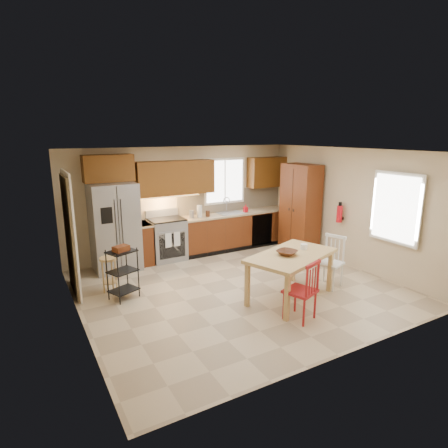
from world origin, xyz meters
TOP-DOWN VIEW (x-y plane):
  - floor at (0.00, 0.00)m, footprint 5.50×5.50m
  - ceiling at (0.00, 0.00)m, footprint 5.50×5.00m
  - wall_back at (0.00, 2.50)m, footprint 5.50×0.02m
  - wall_front at (0.00, -2.50)m, footprint 5.50×0.02m
  - wall_left at (-2.75, 0.00)m, footprint 0.02×5.00m
  - wall_right at (2.75, 0.00)m, footprint 0.02×5.00m
  - refrigerator at (-1.70, 2.12)m, footprint 0.92×0.75m
  - range_stove at (-0.55, 2.19)m, footprint 0.76×0.63m
  - base_cabinet_narrow at (-1.10, 2.20)m, footprint 0.30×0.60m
  - base_cabinet_run at (1.29, 2.20)m, footprint 2.92×0.60m
  - dishwasher at (1.85, 1.91)m, footprint 0.60×0.02m
  - backsplash at (1.29, 2.48)m, footprint 2.92×0.03m
  - upper_over_fridge at (-1.70, 2.33)m, footprint 1.00×0.35m
  - upper_left_block at (-0.25, 2.33)m, footprint 1.80×0.35m
  - upper_right_block at (2.25, 2.33)m, footprint 1.00×0.35m
  - window_back at (1.10, 2.48)m, footprint 1.12×0.04m
  - sink at (1.10, 2.20)m, footprint 0.62×0.46m
  - undercab_glow at (-0.55, 2.30)m, footprint 1.60×0.30m
  - soap_bottle at (1.48, 2.10)m, footprint 0.09×0.09m
  - paper_towel at (0.25, 2.15)m, footprint 0.12×0.12m
  - canister_steel at (0.05, 2.15)m, footprint 0.11×0.11m
  - canister_wood at (0.45, 2.12)m, footprint 0.10×0.10m
  - pantry at (2.43, 1.20)m, footprint 0.50×0.95m
  - fire_extinguisher at (2.63, 0.15)m, footprint 0.12×0.12m
  - window_right at (2.68, -1.15)m, footprint 0.04×1.02m
  - doorway at (-2.67, 1.30)m, footprint 0.04×0.95m
  - dining_table at (0.55, -0.80)m, footprint 1.84×1.41m
  - chair_red at (0.20, -1.45)m, footprint 0.57×0.57m
  - chair_white at (1.50, -0.75)m, footprint 0.57×0.57m
  - table_bowl at (0.45, -0.80)m, footprint 0.42×0.42m
  - table_jar at (0.91, -0.70)m, footprint 0.16×0.16m
  - bar_stool at (-2.10, 1.02)m, footprint 0.39×0.39m
  - utility_cart at (-1.96, 0.62)m, footprint 0.55×0.50m

SIDE VIEW (x-z plane):
  - floor at x=0.00m, z-range 0.00..0.00m
  - bar_stool at x=-2.10m, z-range 0.00..0.65m
  - dining_table at x=0.55m, z-range 0.00..0.79m
  - utility_cart at x=-1.96m, z-range 0.00..0.90m
  - base_cabinet_narrow at x=-1.10m, z-range 0.00..0.90m
  - base_cabinet_run at x=1.29m, z-range 0.00..0.90m
  - dishwasher at x=1.85m, z-range 0.06..0.84m
  - range_stove at x=-0.55m, z-range 0.00..0.92m
  - chair_red at x=0.20m, z-range 0.00..0.95m
  - chair_white at x=1.50m, z-range 0.00..0.95m
  - table_bowl at x=0.45m, z-range 0.76..0.84m
  - table_jar at x=0.91m, z-range 0.76..0.90m
  - sink at x=1.10m, z-range 0.78..0.94m
  - refrigerator at x=-1.70m, z-range 0.00..1.82m
  - canister_wood at x=0.45m, z-range 0.90..1.04m
  - canister_steel at x=0.05m, z-range 0.90..1.08m
  - soap_bottle at x=1.48m, z-range 0.90..1.09m
  - paper_towel at x=0.25m, z-range 0.90..1.18m
  - pantry at x=2.43m, z-range 0.00..2.10m
  - doorway at x=-2.67m, z-range 0.00..2.10m
  - fire_extinguisher at x=2.63m, z-range 0.92..1.28m
  - backsplash at x=1.29m, z-range 0.90..1.45m
  - wall_back at x=0.00m, z-range 0.00..2.50m
  - wall_front at x=0.00m, z-range 0.00..2.50m
  - wall_left at x=-2.75m, z-range 0.00..2.50m
  - wall_right at x=2.75m, z-range 0.00..2.50m
  - undercab_glow at x=-0.55m, z-range 1.43..1.43m
  - window_right at x=2.68m, z-range 0.79..2.11m
  - window_back at x=1.10m, z-range 1.09..2.21m
  - upper_left_block at x=-0.25m, z-range 1.45..2.20m
  - upper_right_block at x=2.25m, z-range 1.45..2.20m
  - upper_over_fridge at x=-1.70m, z-range 1.83..2.38m
  - ceiling at x=0.00m, z-range 2.49..2.51m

